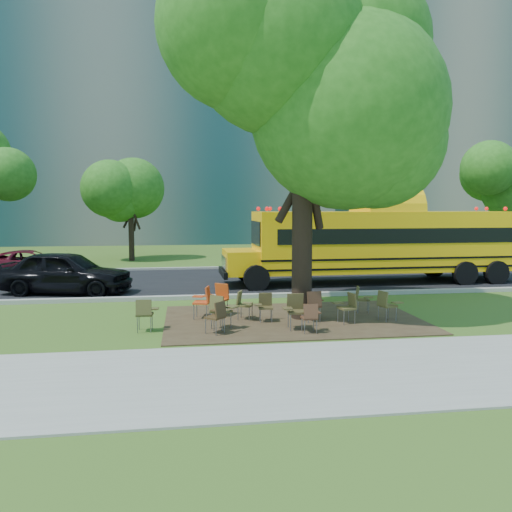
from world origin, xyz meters
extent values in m
plane|color=#3A581B|center=(0.00, 0.00, 0.00)|extent=(160.00, 160.00, 0.00)
cube|color=gray|center=(0.00, -5.00, 0.02)|extent=(60.00, 4.00, 0.04)
cube|color=#382819|center=(1.00, -0.50, 0.01)|extent=(7.00, 4.50, 0.03)
cube|color=black|center=(0.00, 7.00, 0.02)|extent=(80.00, 8.00, 0.04)
cube|color=gray|center=(0.00, 3.00, 0.07)|extent=(80.00, 0.25, 0.14)
cube|color=gray|center=(0.00, 11.10, 0.07)|extent=(80.00, 0.25, 0.14)
cube|color=slate|center=(-8.00, 36.00, 11.00)|extent=(38.00, 16.00, 22.00)
cube|color=gray|center=(24.00, 38.00, 12.50)|extent=(30.00, 16.00, 25.00)
cylinder|color=black|center=(-5.00, 16.00, 1.75)|extent=(0.32, 0.32, 3.50)
sphere|color=#235C15|center=(-5.00, 16.00, 4.22)|extent=(4.80, 4.80, 4.80)
cylinder|color=black|center=(8.00, 14.00, 2.10)|extent=(0.38, 0.38, 4.20)
sphere|color=#235C15|center=(8.00, 14.00, 5.04)|extent=(5.60, 5.60, 5.60)
cylinder|color=black|center=(16.00, 13.00, 1.80)|extent=(0.34, 0.34, 3.60)
sphere|color=#235C15|center=(16.00, 13.00, 4.35)|extent=(5.00, 5.00, 5.00)
cylinder|color=black|center=(1.27, -0.40, 2.43)|extent=(0.56, 0.56, 4.86)
sphere|color=#235C15|center=(1.27, -0.40, 5.94)|extent=(7.20, 7.20, 7.20)
cube|color=#FCB507|center=(6.24, 5.64, 1.74)|extent=(10.82, 2.66, 2.40)
cube|color=black|center=(6.53, 5.64, 2.01)|extent=(10.23, 2.69, 0.59)
cube|color=#FCB507|center=(0.24, 5.52, 0.98)|extent=(1.32, 2.18, 0.93)
cube|color=black|center=(6.24, 5.64, 1.13)|extent=(10.84, 2.69, 0.08)
cube|color=black|center=(6.24, 5.64, 0.76)|extent=(10.84, 2.69, 0.08)
cylinder|color=black|center=(0.68, 4.30, 0.49)|extent=(0.98, 0.31, 0.98)
cylinder|color=black|center=(0.64, 6.75, 0.49)|extent=(0.98, 0.31, 0.98)
cylinder|color=black|center=(9.10, 4.47, 0.49)|extent=(0.98, 0.31, 0.98)
cylinder|color=black|center=(9.05, 6.92, 0.49)|extent=(0.98, 0.31, 0.98)
cylinder|color=black|center=(10.47, 4.50, 0.49)|extent=(0.98, 0.31, 0.98)
cylinder|color=black|center=(10.42, 6.94, 0.49)|extent=(0.98, 0.31, 0.98)
cube|color=#45411E|center=(-2.96, -1.25, 0.43)|extent=(0.42, 0.40, 0.05)
cube|color=#45411E|center=(-2.96, -1.42, 0.64)|extent=(0.39, 0.11, 0.39)
cube|color=#45411E|center=(-2.72, -1.13, 0.55)|extent=(0.22, 0.28, 0.03)
cylinder|color=slate|center=(-3.11, -1.08, 0.22)|extent=(0.02, 0.02, 0.43)
cylinder|color=slate|center=(-2.80, -1.42, 0.22)|extent=(0.02, 0.02, 0.43)
cube|color=#4D4821|center=(-1.05, -1.34, 0.47)|extent=(0.60, 0.60, 0.05)
cube|color=#4D4821|center=(-1.17, -1.48, 0.69)|extent=(0.37, 0.36, 0.42)
cube|color=#4D4821|center=(-0.76, -1.40, 0.59)|extent=(0.36, 0.37, 0.03)
cylinder|color=slate|center=(-1.05, -1.09, 0.23)|extent=(0.02, 0.02, 0.47)
cylinder|color=slate|center=(-1.04, -1.59, 0.23)|extent=(0.02, 0.02, 0.47)
cube|color=#3E2B16|center=(-1.23, -1.82, 0.43)|extent=(0.55, 0.55, 0.05)
cube|color=#3E2B16|center=(-1.11, -1.94, 0.64)|extent=(0.32, 0.34, 0.38)
cube|color=#3E2B16|center=(-1.18, -1.56, 0.54)|extent=(0.34, 0.34, 0.03)
cylinder|color=slate|center=(-1.46, -1.83, 0.21)|extent=(0.02, 0.02, 0.43)
cylinder|color=slate|center=(-1.00, -1.81, 0.21)|extent=(0.02, 0.02, 0.43)
cube|color=#463B1E|center=(0.20, -0.73, 0.41)|extent=(0.41, 0.39, 0.05)
cube|color=#463B1E|center=(0.22, -0.57, 0.60)|extent=(0.37, 0.12, 0.36)
cube|color=#463B1E|center=(-0.02, -0.83, 0.51)|extent=(0.22, 0.27, 0.03)
cylinder|color=slate|center=(0.34, -0.89, 0.20)|extent=(0.02, 0.02, 0.41)
cylinder|color=slate|center=(0.07, -0.56, 0.20)|extent=(0.02, 0.02, 0.41)
cube|color=#4F2D1C|center=(1.07, -2.07, 0.40)|extent=(0.37, 0.35, 0.04)
cube|color=#4F2D1C|center=(1.07, -2.23, 0.59)|extent=(0.35, 0.08, 0.35)
cube|color=#4F2D1C|center=(1.28, -1.94, 0.50)|extent=(0.19, 0.25, 0.03)
cylinder|color=slate|center=(0.92, -1.92, 0.20)|extent=(0.02, 0.02, 0.40)
cylinder|color=slate|center=(1.22, -2.22, 0.20)|extent=(0.02, 0.02, 0.40)
cube|color=#473C1F|center=(0.83, -1.68, 0.47)|extent=(0.46, 0.44, 0.05)
cube|color=#473C1F|center=(0.84, -1.50, 0.70)|extent=(0.42, 0.12, 0.42)
cube|color=#473C1F|center=(0.58, -1.82, 0.60)|extent=(0.24, 0.30, 0.03)
cylinder|color=slate|center=(1.00, -1.87, 0.24)|extent=(0.03, 0.03, 0.47)
cylinder|color=slate|center=(0.66, -1.50, 0.24)|extent=(0.03, 0.03, 0.47)
cube|color=brown|center=(2.30, -1.22, 0.43)|extent=(0.46, 0.47, 0.05)
cube|color=brown|center=(2.47, -1.19, 0.64)|extent=(0.17, 0.39, 0.39)
cube|color=brown|center=(2.12, -1.02, 0.55)|extent=(0.31, 0.26, 0.03)
cylinder|color=slate|center=(2.17, -1.42, 0.22)|extent=(0.02, 0.02, 0.43)
cylinder|color=slate|center=(2.43, -1.03, 0.22)|extent=(0.02, 0.02, 0.43)
cube|color=brown|center=(3.50, -1.10, 0.44)|extent=(0.49, 0.50, 0.05)
cube|color=brown|center=(3.33, -1.15, 0.65)|extent=(0.20, 0.40, 0.39)
cube|color=brown|center=(3.70, -1.28, 0.56)|extent=(0.32, 0.28, 0.03)
cylinder|color=slate|center=(3.61, -0.89, 0.22)|extent=(0.02, 0.02, 0.44)
cylinder|color=slate|center=(3.39, -1.30, 0.22)|extent=(0.02, 0.02, 0.44)
cube|color=#C43C14|center=(-1.50, -0.09, 0.47)|extent=(0.52, 0.53, 0.05)
cube|color=#C43C14|center=(-1.31, -0.14, 0.71)|extent=(0.20, 0.43, 0.42)
cube|color=#C43C14|center=(-1.58, 0.19, 0.60)|extent=(0.34, 0.30, 0.03)
cylinder|color=slate|center=(-1.72, -0.22, 0.24)|extent=(0.03, 0.03, 0.47)
cylinder|color=slate|center=(-1.28, 0.04, 0.24)|extent=(0.03, 0.03, 0.47)
cube|color=#AB3F12|center=(-1.00, 0.20, 0.48)|extent=(0.61, 0.61, 0.05)
cube|color=#AB3F12|center=(-0.89, 0.36, 0.72)|extent=(0.41, 0.33, 0.43)
cube|color=#AB3F12|center=(-1.30, 0.23, 0.61)|extent=(0.36, 0.38, 0.03)
cylinder|color=slate|center=(-0.96, -0.05, 0.24)|extent=(0.03, 0.03, 0.48)
cylinder|color=slate|center=(-1.05, 0.46, 0.24)|extent=(0.03, 0.03, 0.48)
cube|color=brown|center=(-0.32, -0.39, 0.42)|extent=(0.49, 0.50, 0.05)
cube|color=brown|center=(-0.47, -0.33, 0.63)|extent=(0.22, 0.38, 0.38)
cube|color=brown|center=(-0.28, -0.65, 0.53)|extent=(0.32, 0.29, 0.03)
cylinder|color=slate|center=(-0.11, -0.31, 0.21)|extent=(0.02, 0.02, 0.42)
cylinder|color=slate|center=(-0.52, -0.48, 0.21)|extent=(0.02, 0.02, 0.42)
cube|color=#402617|center=(1.44, -0.88, 0.45)|extent=(0.48, 0.46, 0.05)
cube|color=#402617|center=(1.47, -1.06, 0.67)|extent=(0.41, 0.16, 0.40)
cube|color=#402617|center=(1.65, -0.70, 0.57)|extent=(0.26, 0.31, 0.03)
cylinder|color=slate|center=(1.24, -0.74, 0.23)|extent=(0.02, 0.02, 0.45)
cylinder|color=slate|center=(1.63, -1.02, 0.23)|extent=(0.02, 0.02, 0.45)
cube|color=#4B4720|center=(3.22, 0.03, 0.41)|extent=(0.44, 0.46, 0.05)
cube|color=#4B4720|center=(3.06, 0.07, 0.61)|extent=(0.17, 0.38, 0.37)
cube|color=#4B4720|center=(3.29, -0.21, 0.52)|extent=(0.29, 0.25, 0.03)
cylinder|color=slate|center=(3.41, 0.15, 0.21)|extent=(0.02, 0.02, 0.41)
cylinder|color=slate|center=(3.03, -0.08, 0.21)|extent=(0.02, 0.02, 0.41)
imported|color=black|center=(-6.17, 4.67, 0.79)|extent=(4.94, 2.92, 1.58)
imported|color=#500D19|center=(-8.74, 9.57, 0.61)|extent=(4.63, 2.71, 1.21)
camera|label=1|loc=(-1.95, -13.80, 3.09)|focal=35.00mm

